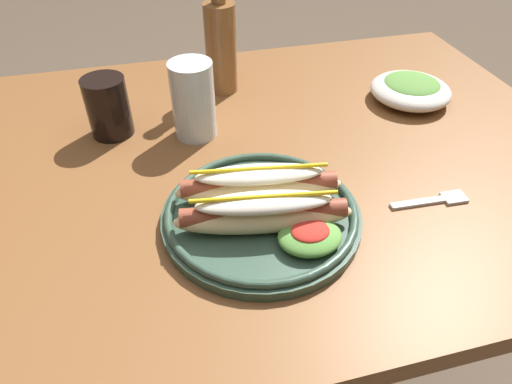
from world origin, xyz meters
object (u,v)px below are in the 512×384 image
object	(u,v)px
soda_cup	(108,107)
water_cup	(193,100)
hot_dog_plate	(263,209)
glass_bottle	(222,42)
side_bowl	(411,89)
fork	(435,200)

from	to	relation	value
soda_cup	water_cup	size ratio (longest dim) A/B	0.78
hot_dog_plate	glass_bottle	xyz separation A→B (m)	(0.02, 0.41, 0.08)
soda_cup	side_bowl	size ratio (longest dim) A/B	0.67
water_cup	glass_bottle	bearing A→B (deg)	62.05
glass_bottle	side_bowl	size ratio (longest dim) A/B	1.68
hot_dog_plate	water_cup	size ratio (longest dim) A/B	2.08
fork	side_bowl	distance (m)	0.31
hot_dog_plate	fork	xyz separation A→B (m)	(0.26, -0.02, -0.02)
glass_bottle	side_bowl	xyz separation A→B (m)	(0.35, -0.14, -0.08)
soda_cup	glass_bottle	xyz separation A→B (m)	(0.23, 0.11, 0.05)
fork	water_cup	xyz separation A→B (m)	(-0.32, 0.27, 0.07)
hot_dog_plate	glass_bottle	world-z (taller)	glass_bottle
hot_dog_plate	water_cup	world-z (taller)	water_cup
fork	water_cup	size ratio (longest dim) A/B	0.89
fork	soda_cup	bearing A→B (deg)	148.44
hot_dog_plate	glass_bottle	size ratio (longest dim) A/B	1.07
hot_dog_plate	fork	bearing A→B (deg)	-4.55
soda_cup	hot_dog_plate	bearing A→B (deg)	-55.38
fork	side_bowl	bearing A→B (deg)	71.09
soda_cup	water_cup	xyz separation A→B (m)	(0.15, -0.04, 0.02)
fork	side_bowl	world-z (taller)	side_bowl
water_cup	glass_bottle	size ratio (longest dim) A/B	0.51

